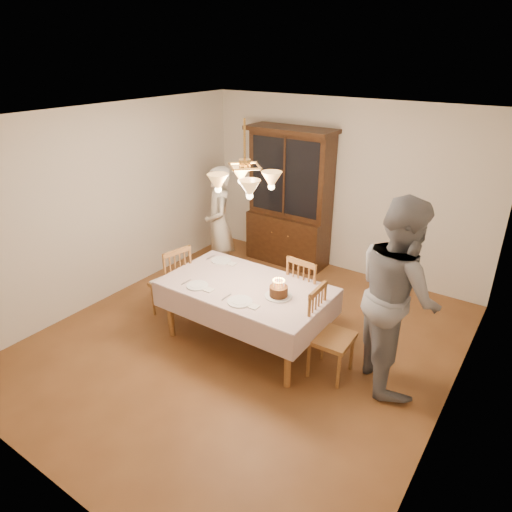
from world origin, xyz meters
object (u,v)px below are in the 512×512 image
Objects in this scene: dining_table at (246,291)px; elderly_woman at (219,225)px; birthday_cake at (279,292)px; china_hutch at (290,200)px; chair_far_side at (308,297)px.

elderly_woman is (-1.31, 1.15, 0.18)m from dining_table.
elderly_woman reaches higher than dining_table.
birthday_cake is at bearing 9.58° from elderly_woman.
elderly_woman reaches higher than birthday_cake.
china_hutch is 7.20× the size of birthday_cake.
birthday_cake is (-0.01, -0.67, 0.37)m from chair_far_side.
china_hutch is 2.16× the size of chair_far_side.
chair_far_side is 3.33× the size of birthday_cake.
china_hutch reaches higher than chair_far_side.
dining_table is at bearing -71.09° from china_hutch.
chair_far_side reaches higher than birthday_cake.
china_hutch is at bearing 107.12° from elderly_woman.
birthday_cake is (1.21, -2.26, -0.23)m from china_hutch.
elderly_woman is at bearing 138.71° from dining_table.
birthday_cake is at bearing -1.13° from dining_table.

